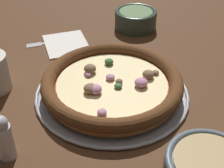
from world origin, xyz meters
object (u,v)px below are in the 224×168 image
pepper_shaker (4,138)px  bowl_near (209,168)px  pizza_tray (112,92)px  napkin (66,43)px  fork (51,42)px  pizza (112,83)px  bowl_far (136,18)px

pepper_shaker → bowl_near: bearing=-134.5°
pizza_tray → pepper_shaker: pepper_shaker is taller
napkin → pepper_shaker: size_ratio=1.82×
bowl_near → fork: bowl_near is taller
pizza_tray → fork: (0.32, -0.00, -0.00)m
fork → pizza_tray: bearing=107.2°
napkin → fork: 0.05m
bowl_near → pepper_shaker: size_ratio=1.58×
pizza → bowl_far: 0.37m
pizza_tray → pepper_shaker: size_ratio=3.70×
bowl_near → fork: (0.61, -0.01, -0.03)m
bowl_near → fork: 0.61m
fork → napkin: bearing=147.4°
pizza → bowl_far: bearing=-48.5°
napkin → fork: (0.04, 0.03, -0.00)m
pizza → fork: pizza is taller
pepper_shaker → pizza: bearing=-82.2°
bowl_near → napkin: size_ratio=0.87×
pizza_tray → bowl_far: bearing=-48.5°
pizza → bowl_far: size_ratio=2.44×
pizza_tray → bowl_far: (0.24, -0.28, 0.03)m
napkin → fork: size_ratio=1.07×
pizza_tray → bowl_near: (-0.30, 0.01, 0.02)m
pizza → napkin: (0.28, -0.03, -0.03)m
bowl_near → bowl_far: (0.54, -0.29, 0.00)m
bowl_far → pepper_shaker: pepper_shaker is taller
pepper_shaker → bowl_far: bearing=-62.8°
bowl_far → pizza: bearing=131.5°
pizza → napkin: 0.28m
pizza_tray → fork: size_ratio=2.17×
bowl_far → pepper_shaker: 0.62m
pizza → pizza_tray: bearing=-26.9°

